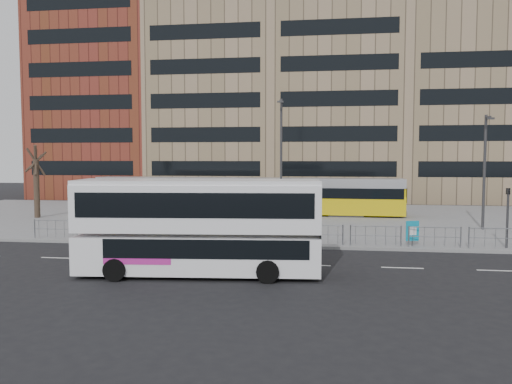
# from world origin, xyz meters

# --- Properties ---
(ground) EXTENTS (120.00, 120.00, 0.00)m
(ground) POSITION_xyz_m (0.00, 0.00, 0.00)
(ground) COLOR black
(ground) RESTS_ON ground
(plaza) EXTENTS (64.00, 24.00, 0.15)m
(plaza) POSITION_xyz_m (0.00, 12.00, 0.07)
(plaza) COLOR slate
(plaza) RESTS_ON ground
(kerb) EXTENTS (64.00, 0.25, 0.17)m
(kerb) POSITION_xyz_m (0.00, 0.05, 0.07)
(kerb) COLOR gray
(kerb) RESTS_ON ground
(building_row) EXTENTS (70.40, 18.40, 31.20)m
(building_row) POSITION_xyz_m (1.55, 34.27, 12.91)
(building_row) COLOR maroon
(building_row) RESTS_ON ground
(pedestrian_barrier) EXTENTS (32.07, 0.07, 1.10)m
(pedestrian_barrier) POSITION_xyz_m (2.00, 0.50, 0.98)
(pedestrian_barrier) COLOR gray
(pedestrian_barrier) RESTS_ON plaza
(road_markings) EXTENTS (62.00, 0.12, 0.01)m
(road_markings) POSITION_xyz_m (1.00, -4.00, 0.01)
(road_markings) COLOR white
(road_markings) RESTS_ON ground
(double_decker_bus) EXTENTS (9.96, 3.12, 3.92)m
(double_decker_bus) POSITION_xyz_m (-2.48, -6.52, 2.12)
(double_decker_bus) COLOR white
(double_decker_bus) RESTS_ON ground
(tram) EXTENTS (25.36, 3.08, 2.98)m
(tram) POSITION_xyz_m (-3.78, 14.32, 1.65)
(tram) COLOR gold
(tram) RESTS_ON plaza
(ad_panel) EXTENTS (0.70, 0.24, 1.33)m
(ad_panel) POSITION_xyz_m (7.23, 0.80, 0.92)
(ad_panel) COLOR #2D2D30
(ad_panel) RESTS_ON plaza
(pedestrian) EXTENTS (0.50, 0.67, 1.67)m
(pedestrian) POSITION_xyz_m (-3.13, 8.24, 0.98)
(pedestrian) COLOR black
(pedestrian) RESTS_ON plaza
(traffic_light_west) EXTENTS (0.21, 0.23, 3.10)m
(traffic_light_west) POSITION_xyz_m (-5.79, 1.46, 2.12)
(traffic_light_west) COLOR #2D2D30
(traffic_light_west) RESTS_ON plaza
(traffic_light_east) EXTENTS (0.23, 0.25, 3.10)m
(traffic_light_east) POSITION_xyz_m (11.96, 0.85, 2.12)
(traffic_light_east) COLOR #2D2D30
(traffic_light_east) RESTS_ON plaza
(lamp_post_west) EXTENTS (0.45, 1.04, 8.93)m
(lamp_post_west) POSITION_xyz_m (-0.55, 10.55, 4.99)
(lamp_post_west) COLOR #2D2D30
(lamp_post_west) RESTS_ON plaza
(lamp_post_east) EXTENTS (0.45, 1.04, 7.39)m
(lamp_post_east) POSITION_xyz_m (12.84, 7.60, 4.21)
(lamp_post_east) COLOR #2D2D30
(lamp_post_east) RESTS_ON plaza
(bare_tree) EXTENTS (4.08, 4.08, 7.57)m
(bare_tree) POSITION_xyz_m (-19.39, 9.62, 5.83)
(bare_tree) COLOR #32231B
(bare_tree) RESTS_ON plaza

